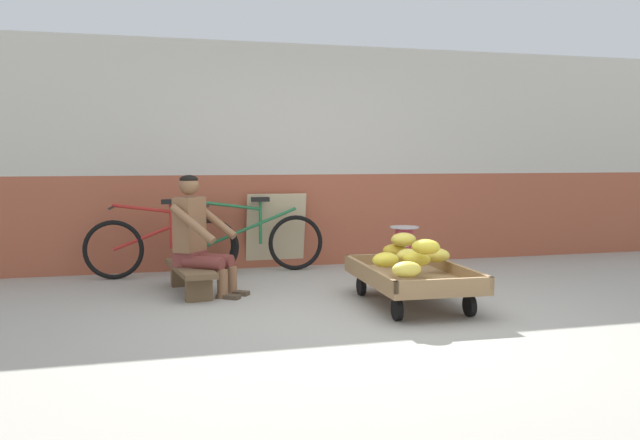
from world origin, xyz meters
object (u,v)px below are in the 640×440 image
weighing_scale (404,240)px  plastic_crate (404,269)px  vendor_seated (198,235)px  bicycle_near_left (162,246)px  banana_cart (412,278)px  low_bench (190,273)px  bicycle_far_left (252,241)px  sign_board (276,231)px

weighing_scale → plastic_crate: bearing=90.0°
vendor_seated → bicycle_near_left: 1.05m
vendor_seated → weighing_scale: (2.12, 0.02, -0.11)m
weighing_scale → banana_cart: bearing=-108.5°
banana_cart → low_bench: (-1.85, 1.03, -0.04)m
banana_cart → low_bench: banana_cart is taller
weighing_scale → bicycle_far_left: (-1.42, 1.09, -0.10)m
plastic_crate → sign_board: bearing=130.2°
plastic_crate → weighing_scale: size_ratio=1.20×
low_bench → banana_cart: bearing=-29.1°
banana_cart → plastic_crate: size_ratio=4.08×
bicycle_far_left → sign_board: sign_board is taller
banana_cart → vendor_seated: (-1.78, 0.98, 0.33)m
banana_cart → low_bench: 2.12m
banana_cart → sign_board: 2.43m
vendor_seated → bicycle_near_left: bearing=107.5°
plastic_crate → sign_board: 1.73m
bicycle_near_left → bicycle_far_left: size_ratio=1.00×
bicycle_near_left → bicycle_far_left: (1.00, 0.13, 0.00)m
weighing_scale → sign_board: (-1.10, 1.30, -0.01)m
low_bench → sign_board: bearing=49.3°
vendor_seated → sign_board: size_ratio=1.29×
banana_cart → sign_board: sign_board is taller
banana_cart → weighing_scale: (0.33, 1.00, 0.21)m
bicycle_near_left → sign_board: bearing=14.3°
plastic_crate → weighing_scale: bearing=-90.0°
low_bench → bicycle_far_left: (0.77, 1.05, 0.15)m
low_bench → plastic_crate: plastic_crate is taller
banana_cart → low_bench: size_ratio=1.30×
plastic_crate → bicycle_near_left: size_ratio=0.22×
vendor_seated → plastic_crate: vendor_seated is taller
weighing_scale → bicycle_far_left: size_ratio=0.18×
weighing_scale → bicycle_near_left: bearing=158.4°
sign_board → vendor_seated: bearing=-127.7°
plastic_crate → vendor_seated: bearing=-179.5°
vendor_seated → plastic_crate: 2.16m
bicycle_near_left → vendor_seated: bearing=-72.5°
sign_board → banana_cart: bearing=-71.6°
banana_cart → bicycle_far_left: bearing=117.5°
bicycle_near_left → sign_board: sign_board is taller
low_bench → vendor_seated: bearing=-36.1°
banana_cart → vendor_seated: size_ratio=1.29×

